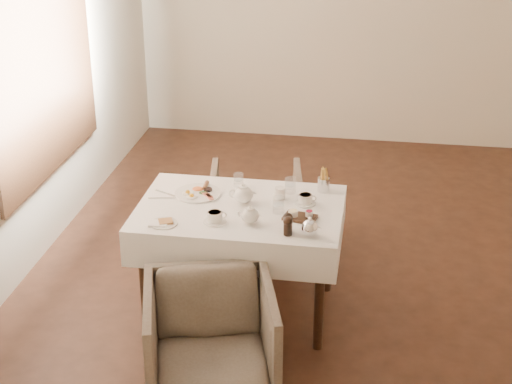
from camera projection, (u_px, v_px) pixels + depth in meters
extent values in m
plane|color=black|center=(347.00, 258.00, 5.82)|extent=(5.00, 5.00, 0.00)
plane|color=beige|center=(328.00, 247.00, 2.97)|extent=(4.50, 0.00, 4.50)
plane|color=beige|center=(38.00, 54.00, 5.54)|extent=(0.00, 5.00, 5.00)
cube|color=black|center=(40.00, 33.00, 5.48)|extent=(0.03, 1.75, 2.05)
cube|color=black|center=(240.00, 212.00, 4.90)|extent=(1.20, 0.80, 0.04)
cube|color=white|center=(240.00, 224.00, 4.93)|extent=(1.28, 0.88, 0.23)
cylinder|color=black|center=(173.00, 233.00, 5.44)|extent=(0.06, 0.06, 0.70)
cylinder|color=black|center=(328.00, 245.00, 5.28)|extent=(0.06, 0.06, 0.70)
cylinder|color=black|center=(144.00, 284.00, 4.83)|extent=(0.06, 0.06, 0.70)
cylinder|color=black|center=(319.00, 299.00, 4.67)|extent=(0.06, 0.06, 0.70)
imported|color=#50463B|center=(211.00, 341.00, 4.32)|extent=(0.87, 0.89, 0.66)
imported|color=#50463B|center=(256.00, 210.00, 5.85)|extent=(0.77, 0.79, 0.63)
cylinder|color=white|center=(198.00, 193.00, 5.06)|extent=(0.30, 0.30, 0.01)
ellipsoid|color=orange|center=(198.00, 188.00, 5.09)|extent=(0.07, 0.07, 0.03)
cylinder|color=brown|center=(206.00, 185.00, 5.12)|extent=(0.03, 0.11, 0.03)
cylinder|color=black|center=(208.00, 190.00, 5.08)|extent=(0.06, 0.06, 0.02)
cube|color=maroon|center=(208.00, 196.00, 4.99)|extent=(0.09, 0.10, 0.01)
ellipsoid|color=#264C19|center=(203.00, 192.00, 5.04)|extent=(0.06, 0.05, 0.02)
cylinder|color=white|center=(164.00, 223.00, 4.67)|extent=(0.16, 0.16, 0.01)
cube|color=olive|center=(166.00, 221.00, 4.67)|extent=(0.11, 0.10, 0.01)
cube|color=white|center=(158.00, 224.00, 4.66)|extent=(0.11, 0.09, 0.01)
cylinder|color=white|center=(280.00, 193.00, 4.97)|extent=(0.09, 0.09, 0.08)
cylinder|color=white|center=(215.00, 222.00, 4.69)|extent=(0.14, 0.14, 0.01)
cylinder|color=white|center=(215.00, 217.00, 4.68)|extent=(0.12, 0.12, 0.06)
cylinder|color=olive|center=(215.00, 212.00, 4.67)|extent=(0.08, 0.08, 0.00)
cylinder|color=white|center=(305.00, 203.00, 4.92)|extent=(0.13, 0.13, 0.01)
cylinder|color=white|center=(305.00, 199.00, 4.91)|extent=(0.09, 0.09, 0.06)
cylinder|color=olive|center=(306.00, 195.00, 4.90)|extent=(0.08, 0.08, 0.00)
cylinder|color=silver|center=(238.00, 180.00, 5.15)|extent=(0.08, 0.08, 0.09)
cylinder|color=silver|center=(279.00, 205.00, 4.80)|extent=(0.08, 0.08, 0.10)
cylinder|color=silver|center=(290.00, 185.00, 5.06)|extent=(0.07, 0.07, 0.10)
cube|color=black|center=(300.00, 217.00, 4.73)|extent=(0.22, 0.17, 0.02)
cylinder|color=white|center=(293.00, 213.00, 4.73)|extent=(0.06, 0.06, 0.03)
cylinder|color=maroon|center=(309.00, 214.00, 4.72)|extent=(0.05, 0.05, 0.03)
cylinder|color=silver|center=(324.00, 185.00, 5.08)|extent=(0.08, 0.08, 0.09)
cube|color=silver|center=(167.00, 194.00, 5.06)|extent=(0.19, 0.10, 0.00)
cube|color=silver|center=(162.00, 198.00, 5.00)|extent=(0.18, 0.05, 0.00)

